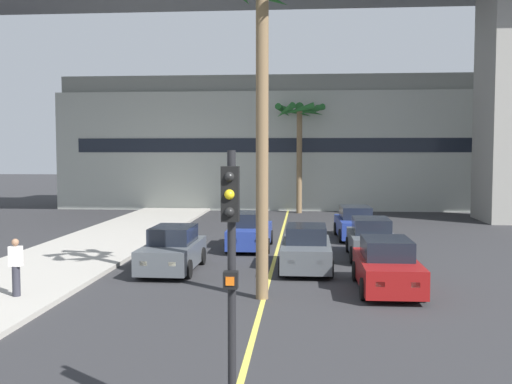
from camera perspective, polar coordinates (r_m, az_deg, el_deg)
name	(u,v)px	position (r m, az deg, el deg)	size (l,w,h in m)	color
lane_stripe_center	(276,255)	(24.41, 1.90, -6.02)	(0.14, 56.00, 0.01)	#DBCC4C
pier_building_backdrop	(290,144)	(46.38, 3.23, 4.56)	(33.87, 8.04, 9.70)	#ADB2A8
car_queue_front	(250,232)	(25.98, -0.56, -3.83)	(1.84, 4.10, 1.56)	navy
car_queue_second	(173,250)	(21.34, -7.95, -5.54)	(1.87, 4.12, 1.56)	#4C5156
car_queue_third	(387,267)	(18.61, 12.37, -6.97)	(1.85, 4.11, 1.56)	maroon
car_queue_fourth	(355,224)	(29.29, 9.46, -3.01)	(1.95, 4.16, 1.56)	navy
car_queue_fifth	(306,249)	(21.43, 4.81, -5.47)	(1.86, 4.11, 1.56)	#4C5156
car_queue_sixth	(371,240)	(24.16, 10.94, -4.47)	(1.86, 4.12, 1.56)	#4C5156
traffic_light_median_near	(231,257)	(8.38, -2.39, -6.21)	(0.24, 0.37, 4.20)	black
palm_tree_near_median	(300,123)	(41.01, 4.20, 6.62)	(3.55, 3.59, 7.57)	brown
palm_tree_mid_median	(263,34)	(17.09, 0.65, 14.82)	(2.74, 2.74, 9.34)	brown
pedestrian_far_along	(16,266)	(18.08, -21.94, -6.59)	(0.34, 0.22, 1.62)	#2D2D38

